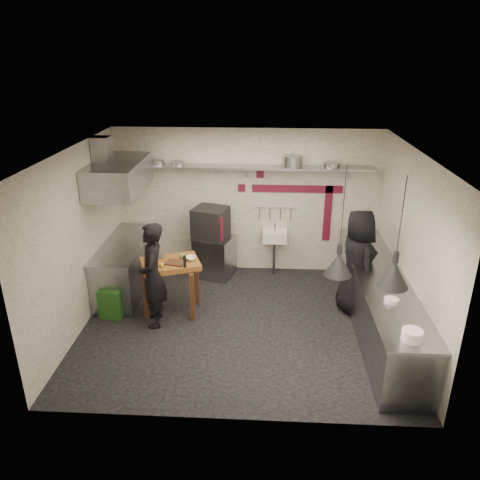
# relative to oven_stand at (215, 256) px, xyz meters

# --- Properties ---
(floor) EXTENTS (5.00, 5.00, 0.00)m
(floor) POSITION_rel_oven_stand_xyz_m (0.60, -1.74, -0.40)
(floor) COLOR black
(floor) RESTS_ON ground
(ceiling) EXTENTS (5.00, 5.00, 0.00)m
(ceiling) POSITION_rel_oven_stand_xyz_m (0.60, -1.74, 2.40)
(ceiling) COLOR beige
(ceiling) RESTS_ON floor
(wall_back) EXTENTS (5.00, 0.04, 2.80)m
(wall_back) POSITION_rel_oven_stand_xyz_m (0.60, 0.36, 1.00)
(wall_back) COLOR white
(wall_back) RESTS_ON floor
(wall_front) EXTENTS (5.00, 0.04, 2.80)m
(wall_front) POSITION_rel_oven_stand_xyz_m (0.60, -3.84, 1.00)
(wall_front) COLOR white
(wall_front) RESTS_ON floor
(wall_left) EXTENTS (0.04, 4.20, 2.80)m
(wall_left) POSITION_rel_oven_stand_xyz_m (-1.90, -1.74, 1.00)
(wall_left) COLOR white
(wall_left) RESTS_ON floor
(wall_right) EXTENTS (0.04, 4.20, 2.80)m
(wall_right) POSITION_rel_oven_stand_xyz_m (3.10, -1.74, 1.00)
(wall_right) COLOR white
(wall_right) RESTS_ON floor
(red_band_horiz) EXTENTS (1.70, 0.02, 0.14)m
(red_band_horiz) POSITION_rel_oven_stand_xyz_m (1.55, 0.34, 1.28)
(red_band_horiz) COLOR maroon
(red_band_horiz) RESTS_ON wall_back
(red_band_vert) EXTENTS (0.14, 0.02, 1.10)m
(red_band_vert) POSITION_rel_oven_stand_xyz_m (2.15, 0.34, 0.80)
(red_band_vert) COLOR maroon
(red_band_vert) RESTS_ON wall_back
(red_tile_a) EXTENTS (0.14, 0.02, 0.14)m
(red_tile_a) POSITION_rel_oven_stand_xyz_m (0.85, 0.34, 1.55)
(red_tile_a) COLOR maroon
(red_tile_a) RESTS_ON wall_back
(red_tile_b) EXTENTS (0.14, 0.02, 0.14)m
(red_tile_b) POSITION_rel_oven_stand_xyz_m (0.50, 0.34, 1.28)
(red_tile_b) COLOR maroon
(red_tile_b) RESTS_ON wall_back
(back_shelf) EXTENTS (4.60, 0.34, 0.04)m
(back_shelf) POSITION_rel_oven_stand_xyz_m (0.60, 0.18, 1.72)
(back_shelf) COLOR gray
(back_shelf) RESTS_ON wall_back
(shelf_bracket_left) EXTENTS (0.04, 0.06, 0.24)m
(shelf_bracket_left) POSITION_rel_oven_stand_xyz_m (-1.30, 0.33, 1.62)
(shelf_bracket_left) COLOR gray
(shelf_bracket_left) RESTS_ON wall_back
(shelf_bracket_mid) EXTENTS (0.04, 0.06, 0.24)m
(shelf_bracket_mid) POSITION_rel_oven_stand_xyz_m (0.60, 0.33, 1.62)
(shelf_bracket_mid) COLOR gray
(shelf_bracket_mid) RESTS_ON wall_back
(shelf_bracket_right) EXTENTS (0.04, 0.06, 0.24)m
(shelf_bracket_right) POSITION_rel_oven_stand_xyz_m (2.50, 0.33, 1.62)
(shelf_bracket_right) COLOR gray
(shelf_bracket_right) RESTS_ON wall_back
(pan_far_left) EXTENTS (0.30, 0.30, 0.09)m
(pan_far_left) POSITION_rel_oven_stand_xyz_m (-1.04, 0.18, 1.79)
(pan_far_left) COLOR gray
(pan_far_left) RESTS_ON back_shelf
(pan_mid_left) EXTENTS (0.31, 0.31, 0.07)m
(pan_mid_left) POSITION_rel_oven_stand_xyz_m (-0.66, 0.18, 1.78)
(pan_mid_left) COLOR gray
(pan_mid_left) RESTS_ON back_shelf
(stock_pot) EXTENTS (0.46, 0.46, 0.20)m
(stock_pot) POSITION_rel_oven_stand_xyz_m (1.43, 0.18, 1.84)
(stock_pot) COLOR gray
(stock_pot) RESTS_ON back_shelf
(pan_right) EXTENTS (0.34, 0.34, 0.08)m
(pan_right) POSITION_rel_oven_stand_xyz_m (2.14, 0.18, 1.78)
(pan_right) COLOR gray
(pan_right) RESTS_ON back_shelf
(oven_stand) EXTENTS (0.83, 0.79, 0.80)m
(oven_stand) POSITION_rel_oven_stand_xyz_m (0.00, 0.00, 0.00)
(oven_stand) COLOR gray
(oven_stand) RESTS_ON floor
(combi_oven) EXTENTS (0.73, 0.71, 0.58)m
(combi_oven) POSITION_rel_oven_stand_xyz_m (-0.06, 0.00, 0.69)
(combi_oven) COLOR black
(combi_oven) RESTS_ON oven_stand
(oven_door) EXTENTS (0.49, 0.18, 0.46)m
(oven_door) POSITION_rel_oven_stand_xyz_m (-0.05, -0.26, 0.69)
(oven_door) COLOR maroon
(oven_door) RESTS_ON combi_oven
(oven_glass) EXTENTS (0.33, 0.12, 0.34)m
(oven_glass) POSITION_rel_oven_stand_xyz_m (-0.05, -0.25, 0.69)
(oven_glass) COLOR black
(oven_glass) RESTS_ON oven_door
(hand_sink) EXTENTS (0.46, 0.34, 0.22)m
(hand_sink) POSITION_rel_oven_stand_xyz_m (1.15, 0.18, 0.38)
(hand_sink) COLOR white
(hand_sink) RESTS_ON wall_back
(sink_tap) EXTENTS (0.03, 0.03, 0.14)m
(sink_tap) POSITION_rel_oven_stand_xyz_m (1.15, 0.18, 0.56)
(sink_tap) COLOR gray
(sink_tap) RESTS_ON hand_sink
(sink_drain) EXTENTS (0.06, 0.06, 0.66)m
(sink_drain) POSITION_rel_oven_stand_xyz_m (1.15, 0.14, -0.06)
(sink_drain) COLOR gray
(sink_drain) RESTS_ON floor
(utensil_rail) EXTENTS (0.90, 0.02, 0.02)m
(utensil_rail) POSITION_rel_oven_stand_xyz_m (1.15, 0.32, 0.92)
(utensil_rail) COLOR gray
(utensil_rail) RESTS_ON wall_back
(counter_right) EXTENTS (0.70, 3.80, 0.90)m
(counter_right) POSITION_rel_oven_stand_xyz_m (2.75, -1.74, 0.05)
(counter_right) COLOR gray
(counter_right) RESTS_ON floor
(counter_right_top) EXTENTS (0.76, 3.90, 0.03)m
(counter_right_top) POSITION_rel_oven_stand_xyz_m (2.75, -1.74, 0.52)
(counter_right_top) COLOR gray
(counter_right_top) RESTS_ON counter_right
(plate_stack) EXTENTS (0.30, 0.30, 0.13)m
(plate_stack) POSITION_rel_oven_stand_xyz_m (2.72, -3.43, 0.60)
(plate_stack) COLOR white
(plate_stack) RESTS_ON counter_right_top
(small_bowl_right) EXTENTS (0.22, 0.22, 0.05)m
(small_bowl_right) POSITION_rel_oven_stand_xyz_m (2.70, -2.54, 0.56)
(small_bowl_right) COLOR white
(small_bowl_right) RESTS_ON counter_right_top
(counter_left) EXTENTS (0.70, 1.90, 0.90)m
(counter_left) POSITION_rel_oven_stand_xyz_m (-1.55, -0.69, 0.05)
(counter_left) COLOR gray
(counter_left) RESTS_ON floor
(counter_left_top) EXTENTS (0.76, 2.00, 0.03)m
(counter_left_top) POSITION_rel_oven_stand_xyz_m (-1.55, -0.69, 0.52)
(counter_left_top) COLOR gray
(counter_left_top) RESTS_ON counter_left
(extractor_hood) EXTENTS (0.78, 1.60, 0.50)m
(extractor_hood) POSITION_rel_oven_stand_xyz_m (-1.50, -0.69, 1.75)
(extractor_hood) COLOR gray
(extractor_hood) RESTS_ON ceiling
(hood_duct) EXTENTS (0.28, 0.28, 0.50)m
(hood_duct) POSITION_rel_oven_stand_xyz_m (-1.75, -0.69, 2.15)
(hood_duct) COLOR gray
(hood_duct) RESTS_ON ceiling
(green_bin) EXTENTS (0.40, 0.40, 0.50)m
(green_bin) POSITION_rel_oven_stand_xyz_m (-1.53, -1.57, -0.15)
(green_bin) COLOR #1E4F19
(green_bin) RESTS_ON floor
(prep_table) EXTENTS (1.08, 0.92, 0.92)m
(prep_table) POSITION_rel_oven_stand_xyz_m (-0.57, -1.39, 0.06)
(prep_table) COLOR brown
(prep_table) RESTS_ON floor
(cutting_board) EXTENTS (0.35, 0.28, 0.02)m
(cutting_board) POSITION_rel_oven_stand_xyz_m (-0.47, -1.46, 0.53)
(cutting_board) COLOR #4C2D1B
(cutting_board) RESTS_ON prep_table
(pepper_mill) EXTENTS (0.05, 0.05, 0.20)m
(pepper_mill) POSITION_rel_oven_stand_xyz_m (-0.29, -1.59, 0.62)
(pepper_mill) COLOR black
(pepper_mill) RESTS_ON prep_table
(lemon_a) EXTENTS (0.09, 0.09, 0.07)m
(lemon_a) POSITION_rel_oven_stand_xyz_m (-0.77, -1.60, 0.56)
(lemon_a) COLOR yellow
(lemon_a) RESTS_ON prep_table
(lemon_b) EXTENTS (0.07, 0.07, 0.07)m
(lemon_b) POSITION_rel_oven_stand_xyz_m (-0.66, -1.60, 0.56)
(lemon_b) COLOR yellow
(lemon_b) RESTS_ON prep_table
(veg_ball) EXTENTS (0.10, 0.10, 0.09)m
(veg_ball) POSITION_rel_oven_stand_xyz_m (-0.39, -1.26, 0.57)
(veg_ball) COLOR #54873F
(veg_ball) RESTS_ON prep_table
(steel_tray) EXTENTS (0.21, 0.16, 0.03)m
(steel_tray) POSITION_rel_oven_stand_xyz_m (-0.78, -1.28, 0.54)
(steel_tray) COLOR gray
(steel_tray) RESTS_ON prep_table
(bowl) EXTENTS (0.19, 0.19, 0.06)m
(bowl) POSITION_rel_oven_stand_xyz_m (-0.24, -1.31, 0.55)
(bowl) COLOR white
(bowl) RESTS_ON prep_table
(heat_lamp_near) EXTENTS (0.47, 0.47, 1.50)m
(heat_lamp_near) POSITION_rel_oven_stand_xyz_m (1.95, -2.50, 1.65)
(heat_lamp_near) COLOR black
(heat_lamp_near) RESTS_ON ceiling
(heat_lamp_far) EXTENTS (0.41, 0.41, 1.42)m
(heat_lamp_far) POSITION_rel_oven_stand_xyz_m (2.56, -2.95, 1.69)
(heat_lamp_far) COLOR black
(heat_lamp_far) RESTS_ON ceiling
(chef_left) EXTENTS (0.51, 0.69, 1.71)m
(chef_left) POSITION_rel_oven_stand_xyz_m (-0.77, -1.78, 0.46)
(chef_left) COLOR black
(chef_left) RESTS_ON floor
(chef_right) EXTENTS (0.79, 1.00, 1.78)m
(chef_right) POSITION_rel_oven_stand_xyz_m (2.47, -1.19, 0.49)
(chef_right) COLOR black
(chef_right) RESTS_ON floor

